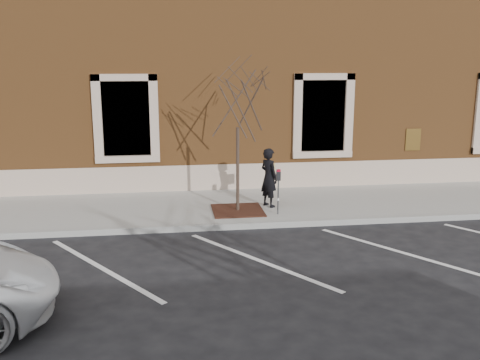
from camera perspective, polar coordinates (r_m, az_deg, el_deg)
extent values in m
plane|color=#28282B|center=(13.37, 0.35, -5.17)|extent=(120.00, 120.00, 0.00)
cube|color=#A7A59D|center=(15.01, -0.60, -2.86)|extent=(40.00, 3.50, 0.15)
cube|color=#9E9E99|center=(13.30, 0.38, -4.93)|extent=(40.00, 0.12, 0.15)
cube|color=brown|center=(20.42, -2.79, 12.42)|extent=(40.00, 8.50, 8.00)
cube|color=#BDA590|center=(16.61, -1.37, 0.36)|extent=(40.00, 0.06, 0.80)
cube|color=black|center=(16.37, -12.01, 6.47)|extent=(1.40, 0.30, 2.20)
cube|color=#BDA590|center=(16.38, -11.86, 2.23)|extent=(1.90, 0.20, 0.20)
cube|color=black|center=(17.02, 8.71, 6.83)|extent=(1.40, 0.30, 2.20)
cube|color=#BDA590|center=(17.02, 8.73, 2.75)|extent=(1.90, 0.20, 0.20)
imported|color=black|center=(14.61, 3.10, 0.27)|extent=(0.64, 0.71, 1.62)
cylinder|color=#595B60|center=(13.94, 4.09, -1.87)|extent=(0.04, 0.04, 0.91)
cube|color=black|center=(13.81, 4.12, 0.43)|extent=(0.11, 0.08, 0.24)
cube|color=#B00B23|center=(13.78, 4.13, 1.01)|extent=(0.10, 0.08, 0.05)
cube|color=white|center=(13.91, 4.12, -2.09)|extent=(0.05, 0.00, 0.06)
cube|color=#401F14|center=(14.31, -0.24, -3.25)|extent=(1.34, 1.34, 0.03)
cylinder|color=#3E3025|center=(14.05, -0.25, 1.09)|extent=(0.09, 0.09, 2.25)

